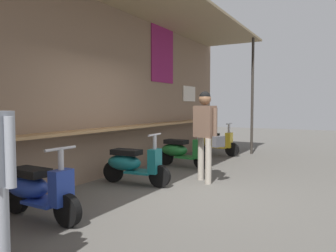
% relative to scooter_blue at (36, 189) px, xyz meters
% --- Properties ---
extents(ground_plane, '(33.57, 33.57, 0.00)m').
position_rel_scooter_blue_xyz_m(ground_plane, '(2.10, -1.08, -0.39)').
color(ground_plane, '#56544F').
extents(market_stall_facade, '(11.99, 2.11, 3.79)m').
position_rel_scooter_blue_xyz_m(market_stall_facade, '(2.10, 0.83, 1.66)').
color(market_stall_facade, '#7F6651').
rests_on(market_stall_facade, ground_plane).
extents(scooter_blue, '(0.46, 1.40, 0.97)m').
position_rel_scooter_blue_xyz_m(scooter_blue, '(0.00, 0.00, 0.00)').
color(scooter_blue, '#233D9E').
rests_on(scooter_blue, ground_plane).
extents(scooter_teal, '(0.49, 1.40, 0.97)m').
position_rel_scooter_blue_xyz_m(scooter_teal, '(2.15, -0.00, 0.00)').
color(scooter_teal, '#197075').
rests_on(scooter_teal, ground_plane).
extents(scooter_green, '(0.47, 1.40, 0.97)m').
position_rel_scooter_blue_xyz_m(scooter_green, '(4.15, -0.00, 0.00)').
color(scooter_green, '#237533').
rests_on(scooter_green, ground_plane).
extents(scooter_yellow, '(0.46, 1.40, 0.97)m').
position_rel_scooter_blue_xyz_m(scooter_yellow, '(6.33, 0.00, 0.00)').
color(scooter_yellow, gold).
rests_on(scooter_yellow, ground_plane).
extents(shopper_with_handbag, '(0.41, 0.69, 1.75)m').
position_rel_scooter_blue_xyz_m(shopper_with_handbag, '(2.98, -1.13, 0.69)').
color(shopper_with_handbag, '#ADA393').
rests_on(shopper_with_handbag, ground_plane).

